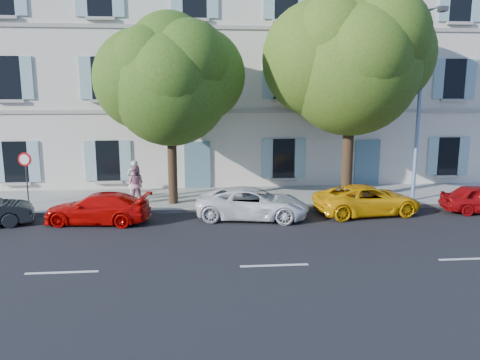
{
  "coord_description": "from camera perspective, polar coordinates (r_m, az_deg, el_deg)",
  "views": [
    {
      "loc": [
        -2.15,
        -16.72,
        4.98
      ],
      "look_at": [
        -0.46,
        2.0,
        1.4
      ],
      "focal_mm": 35.0,
      "sensor_mm": 36.0,
      "label": 1
    }
  ],
  "objects": [
    {
      "name": "ground",
      "position": [
        17.58,
        2.09,
        -5.68
      ],
      "size": [
        90.0,
        90.0,
        0.0
      ],
      "primitive_type": "plane",
      "color": "black"
    },
    {
      "name": "sidewalk",
      "position": [
        21.84,
        0.63,
        -2.2
      ],
      "size": [
        36.0,
        4.5,
        0.15
      ],
      "primitive_type": "cube",
      "color": "#A09E96",
      "rests_on": "ground"
    },
    {
      "name": "tree_right",
      "position": [
        21.2,
        13.41,
        13.23
      ],
      "size": [
        5.91,
        5.91,
        9.11
      ],
      "color": "#3A2819",
      "rests_on": "sidewalk"
    },
    {
      "name": "car_yellow_supercar",
      "position": [
        19.87,
        15.28,
        -2.33
      ],
      "size": [
        4.56,
        2.54,
        1.21
      ],
      "primitive_type": "imported",
      "rotation": [
        0.0,
        0.0,
        1.7
      ],
      "color": "#FBB30A",
      "rests_on": "ground"
    },
    {
      "name": "building",
      "position": [
        27.03,
        -0.61,
        12.95
      ],
      "size": [
        28.0,
        7.0,
        12.0
      ],
      "primitive_type": "cube",
      "color": "beige",
      "rests_on": "ground"
    },
    {
      "name": "pedestrian_a",
      "position": [
        21.5,
        -12.72,
        -0.02
      ],
      "size": [
        0.72,
        0.54,
        1.8
      ],
      "primitive_type": "imported",
      "rotation": [
        0.0,
        0.0,
        3.32
      ],
      "color": "silver",
      "rests_on": "sidewalk"
    },
    {
      "name": "car_white_coupe",
      "position": [
        18.53,
        1.57,
        -2.85
      ],
      "size": [
        4.71,
        2.79,
        1.23
      ],
      "primitive_type": "imported",
      "rotation": [
        0.0,
        0.0,
        1.39
      ],
      "color": "white",
      "rests_on": "ground"
    },
    {
      "name": "car_red_coupe",
      "position": [
        18.71,
        -16.98,
        -3.3
      ],
      "size": [
        4.18,
        2.16,
        1.16
      ],
      "primitive_type": "imported",
      "rotation": [
        0.0,
        0.0,
        4.57
      ],
      "color": "#C40805",
      "rests_on": "ground"
    },
    {
      "name": "kerb",
      "position": [
        19.74,
        1.26,
        -3.59
      ],
      "size": [
        36.0,
        0.16,
        0.16
      ],
      "primitive_type": "cube",
      "color": "#9E998E",
      "rests_on": "ground"
    },
    {
      "name": "street_lamp",
      "position": [
        21.8,
        21.25,
        9.53
      ],
      "size": [
        0.28,
        1.74,
        8.17
      ],
      "color": "#7293BF",
      "rests_on": "sidewalk"
    },
    {
      "name": "road_sign",
      "position": [
        20.86,
        -24.67,
        1.24
      ],
      "size": [
        0.55,
        0.12,
        2.4
      ],
      "color": "#383A3D",
      "rests_on": "sidewalk"
    },
    {
      "name": "pedestrian_b",
      "position": [
        20.88,
        -12.66,
        -0.51
      ],
      "size": [
        0.89,
        0.74,
        1.68
      ],
      "primitive_type": "imported",
      "rotation": [
        0.0,
        0.0,
        3.01
      ],
      "color": "#B97684",
      "rests_on": "sidewalk"
    },
    {
      "name": "tree_left",
      "position": [
        20.19,
        -8.5,
        11.26
      ],
      "size": [
        5.05,
        5.05,
        7.83
      ],
      "color": "#3A2819",
      "rests_on": "sidewalk"
    }
  ]
}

